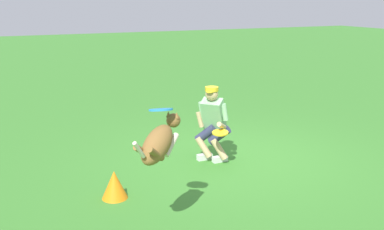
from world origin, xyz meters
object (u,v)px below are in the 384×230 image
at_px(person, 213,121).
at_px(dog, 159,142).
at_px(frisbee_held, 220,133).
at_px(frisbee_flying, 161,110).
at_px(training_cone, 114,185).

xyz_separation_m(person, dog, (1.69, 1.93, 0.42)).
bearing_deg(frisbee_held, person, -99.10).
relative_size(dog, frisbee_flying, 2.92).
bearing_deg(dog, frisbee_flying, 22.64).
distance_m(frisbee_held, training_cone, 1.94).
distance_m(dog, training_cone, 1.50).
distance_m(person, frisbee_flying, 2.50).
bearing_deg(training_cone, frisbee_flying, 107.94).
bearing_deg(person, dog, 6.17).
xyz_separation_m(person, frisbee_flying, (1.60, 1.76, 0.76)).
xyz_separation_m(frisbee_held, training_cone, (1.86, 0.38, -0.41)).
relative_size(person, frisbee_held, 4.92).
height_order(frisbee_flying, training_cone, frisbee_flying).
bearing_deg(dog, person, 9.83).
bearing_deg(dog, training_cone, 62.27).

